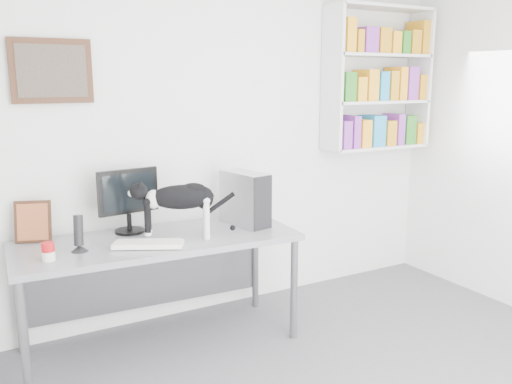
% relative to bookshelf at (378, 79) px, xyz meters
% --- Properties ---
extents(room, '(4.01, 4.01, 2.70)m').
position_rel_bookshelf_xyz_m(room, '(-1.40, -1.85, -0.50)').
color(room, '#5D5D62').
rests_on(room, ground).
extents(bookshelf, '(1.03, 0.28, 1.24)m').
position_rel_bookshelf_xyz_m(bookshelf, '(0.00, 0.00, 0.00)').
color(bookshelf, silver).
rests_on(bookshelf, room).
extents(wall_art, '(0.52, 0.04, 0.42)m').
position_rel_bookshelf_xyz_m(wall_art, '(-2.70, 0.12, 0.05)').
color(wall_art, '#442316').
rests_on(wall_art, room).
extents(desk, '(1.93, 0.83, 0.79)m').
position_rel_bookshelf_xyz_m(desk, '(-2.16, -0.30, -1.46)').
color(desk, gray).
rests_on(desk, room).
extents(monitor, '(0.46, 0.26, 0.46)m').
position_rel_bookshelf_xyz_m(monitor, '(-2.29, -0.06, -0.83)').
color(monitor, black).
rests_on(monitor, desk).
extents(keyboard, '(0.47, 0.35, 0.03)m').
position_rel_bookshelf_xyz_m(keyboard, '(-2.28, -0.45, -1.05)').
color(keyboard, white).
rests_on(keyboard, desk).
extents(pc_tower, '(0.25, 0.42, 0.40)m').
position_rel_bookshelf_xyz_m(pc_tower, '(-1.48, -0.28, -0.86)').
color(pc_tower, '#A7A6AB').
rests_on(pc_tower, desk).
extents(speaker, '(0.14, 0.14, 0.24)m').
position_rel_bookshelf_xyz_m(speaker, '(-2.68, -0.33, -0.94)').
color(speaker, black).
rests_on(speaker, desk).
extents(leaning_print, '(0.25, 0.17, 0.29)m').
position_rel_bookshelf_xyz_m(leaning_print, '(-2.90, 0.02, -0.92)').
color(leaning_print, '#442316').
rests_on(leaning_print, desk).
extents(soup_can, '(0.09, 0.09, 0.11)m').
position_rel_bookshelf_xyz_m(soup_can, '(-2.88, -0.43, -1.01)').
color(soup_can, red).
rests_on(soup_can, desk).
extents(cat, '(0.65, 0.39, 0.39)m').
position_rel_bookshelf_xyz_m(cat, '(-2.03, -0.38, -0.87)').
color(cat, black).
rests_on(cat, desk).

